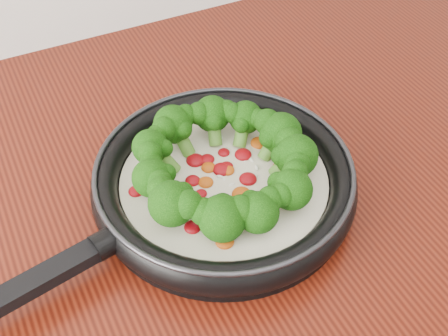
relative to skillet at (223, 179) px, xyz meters
name	(u,v)px	position (x,y,z in m)	size (l,w,h in m)	color
skillet	(223,179)	(0.00, 0.00, 0.00)	(0.51, 0.37, 0.09)	black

